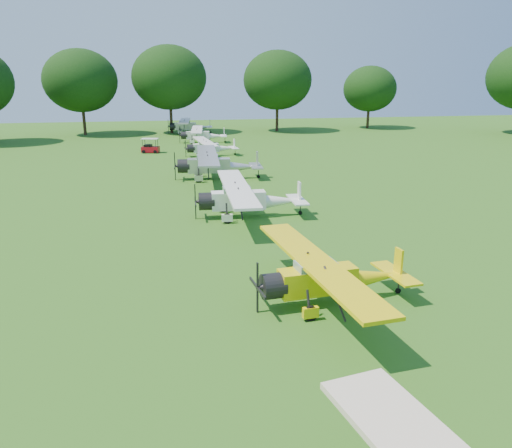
{
  "coord_description": "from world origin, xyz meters",
  "views": [
    {
      "loc": [
        -4.65,
        -21.33,
        8.2
      ],
      "look_at": [
        -0.11,
        1.28,
        1.4
      ],
      "focal_mm": 35.0,
      "sensor_mm": 36.0,
      "label": 1
    }
  ],
  "objects_px": {
    "aircraft_3": "(247,197)",
    "aircraft_7": "(189,125)",
    "aircraft_5": "(210,146)",
    "aircraft_6": "(201,134)",
    "aircraft_4": "(215,163)",
    "golf_cart": "(150,148)",
    "aircraft_2": "(329,275)"
  },
  "relations": [
    {
      "from": "aircraft_3",
      "to": "aircraft_7",
      "type": "height_order",
      "value": "aircraft_3"
    },
    {
      "from": "aircraft_3",
      "to": "aircraft_7",
      "type": "relative_size",
      "value": 1.01
    },
    {
      "from": "aircraft_5",
      "to": "aircraft_7",
      "type": "bearing_deg",
      "value": 86.95
    },
    {
      "from": "aircraft_5",
      "to": "aircraft_6",
      "type": "relative_size",
      "value": 0.92
    },
    {
      "from": "aircraft_3",
      "to": "aircraft_5",
      "type": "xyz_separation_m",
      "value": [
        0.47,
        24.92,
        -0.2
      ]
    },
    {
      "from": "aircraft_4",
      "to": "aircraft_5",
      "type": "height_order",
      "value": "aircraft_4"
    },
    {
      "from": "aircraft_7",
      "to": "aircraft_3",
      "type": "bearing_deg",
      "value": -83.82
    },
    {
      "from": "golf_cart",
      "to": "aircraft_3",
      "type": "bearing_deg",
      "value": -63.84
    },
    {
      "from": "aircraft_6",
      "to": "aircraft_7",
      "type": "distance_m",
      "value": 11.75
    },
    {
      "from": "aircraft_5",
      "to": "golf_cart",
      "type": "height_order",
      "value": "aircraft_5"
    },
    {
      "from": "aircraft_3",
      "to": "aircraft_6",
      "type": "relative_size",
      "value": 1.1
    },
    {
      "from": "aircraft_5",
      "to": "aircraft_2",
      "type": "bearing_deg",
      "value": -94.03
    },
    {
      "from": "aircraft_2",
      "to": "aircraft_3",
      "type": "xyz_separation_m",
      "value": [
        -0.84,
        12.5,
        0.12
      ]
    },
    {
      "from": "aircraft_2",
      "to": "aircraft_6",
      "type": "xyz_separation_m",
      "value": [
        -0.17,
        49.02,
        0.01
      ]
    },
    {
      "from": "aircraft_3",
      "to": "aircraft_6",
      "type": "xyz_separation_m",
      "value": [
        0.67,
        36.52,
        -0.11
      ]
    },
    {
      "from": "aircraft_3",
      "to": "golf_cart",
      "type": "bearing_deg",
      "value": 104.32
    },
    {
      "from": "golf_cart",
      "to": "aircraft_4",
      "type": "bearing_deg",
      "value": -57.17
    },
    {
      "from": "aircraft_5",
      "to": "aircraft_7",
      "type": "height_order",
      "value": "aircraft_7"
    },
    {
      "from": "aircraft_7",
      "to": "aircraft_6",
      "type": "bearing_deg",
      "value": -79.98
    },
    {
      "from": "aircraft_4",
      "to": "aircraft_5",
      "type": "relative_size",
      "value": 1.28
    },
    {
      "from": "aircraft_6",
      "to": "aircraft_5",
      "type": "bearing_deg",
      "value": -84.9
    },
    {
      "from": "aircraft_2",
      "to": "golf_cart",
      "type": "height_order",
      "value": "aircraft_2"
    },
    {
      "from": "aircraft_4",
      "to": "aircraft_7",
      "type": "relative_size",
      "value": 1.09
    },
    {
      "from": "aircraft_2",
      "to": "aircraft_6",
      "type": "relative_size",
      "value": 0.99
    },
    {
      "from": "aircraft_6",
      "to": "golf_cart",
      "type": "bearing_deg",
      "value": -123.53
    },
    {
      "from": "aircraft_6",
      "to": "aircraft_3",
      "type": "bearing_deg",
      "value": -84.99
    },
    {
      "from": "aircraft_2",
      "to": "aircraft_6",
      "type": "height_order",
      "value": "aircraft_6"
    },
    {
      "from": "aircraft_3",
      "to": "aircraft_4",
      "type": "distance_m",
      "value": 12.15
    },
    {
      "from": "aircraft_2",
      "to": "aircraft_5",
      "type": "distance_m",
      "value": 37.42
    },
    {
      "from": "aircraft_2",
      "to": "aircraft_6",
      "type": "bearing_deg",
      "value": 84.99
    },
    {
      "from": "aircraft_3",
      "to": "aircraft_2",
      "type": "bearing_deg",
      "value": -83.42
    },
    {
      "from": "aircraft_2",
      "to": "aircraft_3",
      "type": "height_order",
      "value": "aircraft_3"
    }
  ]
}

